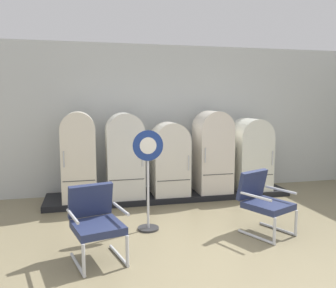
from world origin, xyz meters
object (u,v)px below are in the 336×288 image
object	(u,v)px
refrigerator_0	(79,153)
refrigerator_1	(125,153)
refrigerator_4	(251,152)
armchair_right	(263,200)
refrigerator_3	(213,149)
refrigerator_2	(170,157)
sign_stand	(148,182)
armchair_left	(96,220)

from	to	relation	value
refrigerator_0	refrigerator_1	size ratio (longest dim) A/B	1.02
refrigerator_0	refrigerator_4	world-z (taller)	refrigerator_0
refrigerator_1	armchair_right	bearing A→B (deg)	-48.24
refrigerator_4	refrigerator_3	bearing A→B (deg)	-178.77
refrigerator_0	armchair_right	world-z (taller)	refrigerator_0
refrigerator_0	refrigerator_3	size ratio (longest dim) A/B	1.00
armchair_right	refrigerator_0	bearing A→B (deg)	142.84
refrigerator_0	armchair_right	size ratio (longest dim) A/B	1.80
refrigerator_0	refrigerator_2	world-z (taller)	refrigerator_0
refrigerator_1	refrigerator_4	xyz separation A→B (m)	(2.59, 0.04, -0.08)
armchair_right	sign_stand	xyz separation A→B (m)	(-1.61, 0.49, 0.23)
refrigerator_4	armchair_right	xyz separation A→B (m)	(-0.81, -2.03, -0.37)
armchair_left	refrigerator_2	bearing A→B (deg)	57.20
armchair_left	armchair_right	xyz separation A→B (m)	(2.39, 0.31, 0.00)
refrigerator_1	refrigerator_4	bearing A→B (deg)	0.78
refrigerator_3	sign_stand	bearing A→B (deg)	-135.94
refrigerator_2	armchair_right	bearing A→B (deg)	-65.36
armchair_left	armchair_right	size ratio (longest dim) A/B	1.00
refrigerator_2	armchair_left	bearing A→B (deg)	-122.80
refrigerator_2	refrigerator_4	world-z (taller)	refrigerator_4
refrigerator_0	armchair_right	distance (m)	3.32
refrigerator_1	sign_stand	size ratio (longest dim) A/B	1.06
refrigerator_3	refrigerator_4	size ratio (longest dim) A/B	1.11
armchair_left	sign_stand	bearing A→B (deg)	45.33
refrigerator_1	refrigerator_2	bearing A→B (deg)	-0.39
refrigerator_3	armchair_right	bearing A→B (deg)	-89.11
refrigerator_0	refrigerator_1	world-z (taller)	refrigerator_0
armchair_right	refrigerator_3	bearing A→B (deg)	90.89
sign_stand	refrigerator_3	bearing A→B (deg)	44.06
refrigerator_3	refrigerator_1	bearing A→B (deg)	-179.44
armchair_left	sign_stand	world-z (taller)	sign_stand
refrigerator_2	armchair_right	xyz separation A→B (m)	(0.91, -1.99, -0.35)
refrigerator_0	refrigerator_2	distance (m)	1.71
armchair_left	refrigerator_0	bearing A→B (deg)	95.65
refrigerator_4	armchair_left	xyz separation A→B (m)	(-3.20, -2.34, -0.37)
armchair_left	armchair_right	distance (m)	2.41
refrigerator_1	armchair_left	bearing A→B (deg)	-104.86
refrigerator_1	armchair_right	xyz separation A→B (m)	(1.78, -2.00, -0.45)
refrigerator_1	refrigerator_2	distance (m)	0.88
refrigerator_2	sign_stand	size ratio (longest dim) A/B	0.94
refrigerator_3	refrigerator_4	distance (m)	0.84
armchair_right	sign_stand	size ratio (longest dim) A/B	0.60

